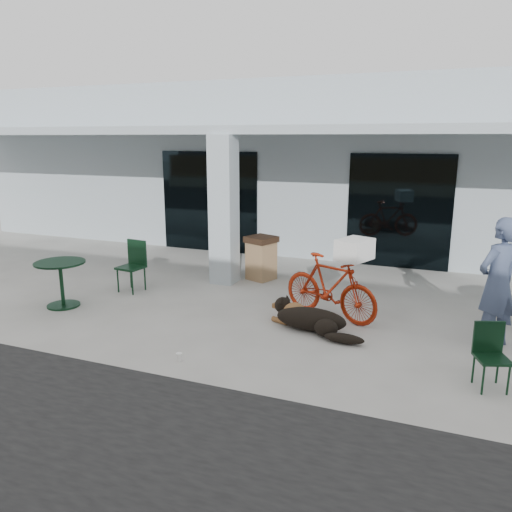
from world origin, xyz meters
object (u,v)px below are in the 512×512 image
at_px(bicycle, 330,287).
at_px(dog, 311,318).
at_px(cafe_table_near, 62,284).
at_px(cafe_chair_near, 131,267).
at_px(person, 498,283).
at_px(cafe_chair_far_a, 492,358).
at_px(trash_receptacle, 261,258).

height_order(bicycle, dog, bicycle).
bearing_deg(cafe_table_near, cafe_chair_near, 62.95).
height_order(cafe_chair_near, person, person).
relative_size(cafe_chair_near, cafe_chair_far_a, 1.24).
bearing_deg(cafe_table_near, person, 7.47).
bearing_deg(bicycle, cafe_chair_near, 110.70).
relative_size(dog, cafe_table_near, 1.47).
bearing_deg(cafe_chair_far_a, person, 66.74).
distance_m(bicycle, trash_receptacle, 2.69).
bearing_deg(cafe_table_near, trash_receptacle, 47.69).
distance_m(cafe_chair_far_a, trash_receptacle, 5.69).
xyz_separation_m(dog, cafe_chair_near, (-3.98, 0.74, 0.29)).
bearing_deg(person, trash_receptacle, -70.85).
bearing_deg(person, cafe_table_near, -38.54).
bearing_deg(bicycle, cafe_table_near, 125.54).
bearing_deg(dog, cafe_chair_far_a, -0.76).
bearing_deg(bicycle, cafe_chair_far_a, -104.32).
height_order(person, trash_receptacle, person).
bearing_deg(cafe_table_near, dog, 6.29).
xyz_separation_m(bicycle, cafe_table_near, (-4.75, -1.22, -0.13)).
relative_size(cafe_table_near, cafe_chair_far_a, 1.09).
bearing_deg(cafe_chair_far_a, cafe_table_near, 156.26).
distance_m(bicycle, dog, 0.80).
distance_m(dog, cafe_chair_near, 4.05).
distance_m(dog, person, 2.83).
xyz_separation_m(cafe_chair_near, cafe_chair_far_a, (6.56, -1.78, -0.10)).
distance_m(cafe_table_near, trash_receptacle, 4.13).
xyz_separation_m(dog, cafe_chair_far_a, (2.59, -1.04, 0.19)).
xyz_separation_m(cafe_chair_far_a, trash_receptacle, (-4.43, 3.58, 0.07)).
height_order(cafe_chair_near, trash_receptacle, cafe_chair_near).
relative_size(cafe_chair_near, trash_receptacle, 1.07).
height_order(bicycle, cafe_chair_near, bicycle).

